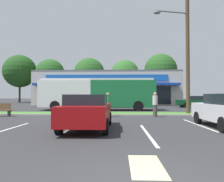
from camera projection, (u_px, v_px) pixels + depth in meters
grass_median at (125, 114)px, 17.33m from camera, size 56.00×2.20×0.12m
curb_lip at (126, 115)px, 16.11m from camera, size 56.00×0.24×0.12m
parking_stripe_0 at (5, 130)px, 9.36m from camera, size 0.12×4.80×0.01m
parking_stripe_1 at (76, 125)px, 11.05m from camera, size 0.12×4.80×0.01m
parking_stripe_2 at (147, 133)px, 8.53m from camera, size 0.12×4.80×0.01m
parking_stripe_3 at (198, 125)px, 11.18m from camera, size 0.12×4.80×0.01m
lot_arrow at (146, 166)px, 4.60m from camera, size 0.70×1.60×0.01m
storefront_building at (108, 89)px, 39.98m from camera, size 23.60×14.39×5.54m
tree_far_left at (20, 71)px, 49.12m from camera, size 7.35×7.35×10.75m
tree_left at (50, 74)px, 48.93m from camera, size 6.52×6.52×9.78m
tree_mid_left at (89, 73)px, 46.64m from camera, size 6.59×6.59×9.63m
tree_mid at (125, 74)px, 46.36m from camera, size 6.11×6.11×9.15m
tree_mid_right at (161, 70)px, 49.06m from camera, size 7.36×7.36×10.98m
utility_pole at (186, 40)px, 17.34m from camera, size 3.16×2.37×11.27m
city_bus at (98, 93)px, 22.57m from camera, size 11.82×2.76×3.25m
bus_stop_bench at (0, 109)px, 15.65m from camera, size 1.60×0.45×0.95m
car_0 at (195, 101)px, 28.05m from camera, size 4.49×1.89×1.48m
car_3 at (87, 111)px, 9.63m from camera, size 2.01×4.47×1.54m
car_4 at (121, 102)px, 28.12m from camera, size 4.78×1.98×1.43m
pedestrian_near_bench at (108, 105)px, 15.53m from camera, size 0.35×0.35×1.72m
pedestrian_by_pole at (155, 104)px, 15.32m from camera, size 0.35×0.35×1.75m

